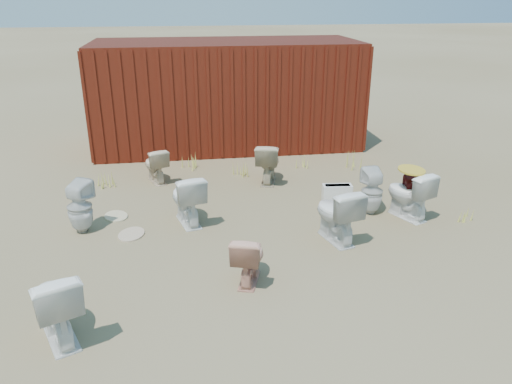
{
  "coord_description": "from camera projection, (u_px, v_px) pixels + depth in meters",
  "views": [
    {
      "loc": [
        -1.06,
        -6.47,
        3.44
      ],
      "look_at": [
        0.0,
        0.6,
        0.55
      ],
      "focal_mm": 35.0,
      "sensor_mm": 36.0,
      "label": 1
    }
  ],
  "objects": [
    {
      "name": "weed_clump_d",
      "position": [
        189.0,
        162.0,
        10.32
      ],
      "size": [
        0.3,
        0.3,
        0.3
      ],
      "primitive_type": "cone",
      "color": "#B8B649",
      "rests_on": "ground"
    },
    {
      "name": "toilet_back_beige_left",
      "position": [
        155.0,
        165.0,
        9.56
      ],
      "size": [
        0.59,
        0.76,
        0.68
      ],
      "primitive_type": "imported",
      "rotation": [
        0.0,
        0.0,
        3.5
      ],
      "color": "beige",
      "rests_on": "ground"
    },
    {
      "name": "toilet_front_pink",
      "position": [
        249.0,
        257.0,
        6.25
      ],
      "size": [
        0.56,
        0.74,
        0.67
      ],
      "primitive_type": "imported",
      "rotation": [
        0.0,
        0.0,
        2.83
      ],
      "color": "tan",
      "rests_on": "ground"
    },
    {
      "name": "weed_clump_b",
      "position": [
        240.0,
        170.0,
        9.92
      ],
      "size": [
        0.32,
        0.32,
        0.27
      ],
      "primitive_type": "cone",
      "color": "#B8B649",
      "rests_on": "ground"
    },
    {
      "name": "toilet_front_a",
      "position": [
        55.0,
        305.0,
        5.16
      ],
      "size": [
        0.77,
        0.95,
        0.85
      ],
      "primitive_type": "imported",
      "rotation": [
        0.0,
        0.0,
        3.56
      ],
      "color": "white",
      "rests_on": "ground"
    },
    {
      "name": "weed_clump_e",
      "position": [
        302.0,
        160.0,
        10.46
      ],
      "size": [
        0.34,
        0.34,
        0.29
      ],
      "primitive_type": "cone",
      "color": "#B8B649",
      "rests_on": "ground"
    },
    {
      "name": "toilet_front_e",
      "position": [
        337.0,
        214.0,
        7.26
      ],
      "size": [
        0.67,
        0.92,
        0.84
      ],
      "primitive_type": "imported",
      "rotation": [
        0.0,
        0.0,
        3.4
      ],
      "color": "silver",
      "rests_on": "ground"
    },
    {
      "name": "ground",
      "position": [
        262.0,
        241.0,
        7.37
      ],
      "size": [
        100.0,
        100.0,
        0.0
      ],
      "primitive_type": "plane",
      "color": "brown",
      "rests_on": "ground"
    },
    {
      "name": "loose_lid_far",
      "position": [
        116.0,
        216.0,
        8.17
      ],
      "size": [
        0.52,
        0.57,
        0.02
      ],
      "primitive_type": "ellipsoid",
      "rotation": [
        0.0,
        0.0,
        0.41
      ],
      "color": "#C5B88F",
      "rests_on": "ground"
    },
    {
      "name": "loose_lid_near",
      "position": [
        131.0,
        234.0,
        7.56
      ],
      "size": [
        0.5,
        0.58,
        0.02
      ],
      "primitive_type": "ellipsoid",
      "rotation": [
        0.0,
        0.0,
        -0.27
      ],
      "color": "tan",
      "rests_on": "ground"
    },
    {
      "name": "toilet_back_yellowlid",
      "position": [
        409.0,
        194.0,
        8.02
      ],
      "size": [
        0.72,
        0.9,
        0.8
      ],
      "primitive_type": "imported",
      "rotation": [
        0.0,
        0.0,
        3.54
      ],
      "color": "white",
      "rests_on": "ground"
    },
    {
      "name": "yellow_lid",
      "position": [
        412.0,
        170.0,
        7.87
      ],
      "size": [
        0.41,
        0.51,
        0.02
      ],
      "primitive_type": "ellipsoid",
      "color": "gold",
      "rests_on": "toilet_back_yellowlid"
    },
    {
      "name": "loose_tank",
      "position": [
        337.0,
        194.0,
        8.61
      ],
      "size": [
        0.52,
        0.25,
        0.35
      ],
      "primitive_type": "cube",
      "rotation": [
        0.0,
        0.0,
        -0.1
      ],
      "color": "white",
      "rests_on": "ground"
    },
    {
      "name": "weed_clump_f",
      "position": [
        465.0,
        214.0,
        8.04
      ],
      "size": [
        0.28,
        0.28,
        0.21
      ],
      "primitive_type": "cone",
      "color": "#B8B649",
      "rests_on": "ground"
    },
    {
      "name": "toilet_front_maroon",
      "position": [
        411.0,
        196.0,
        8.14
      ],
      "size": [
        0.37,
        0.37,
        0.66
      ],
      "primitive_type": "imported",
      "rotation": [
        0.0,
        0.0,
        2.86
      ],
      "color": "#500D0D",
      "rests_on": "ground"
    },
    {
      "name": "toilet_back_e",
      "position": [
        372.0,
        192.0,
        8.16
      ],
      "size": [
        0.36,
        0.37,
        0.78
      ],
      "primitive_type": "imported",
      "rotation": [
        0.0,
        0.0,
        3.17
      ],
      "color": "silver",
      "rests_on": "ground"
    },
    {
      "name": "toilet_back_a",
      "position": [
        80.0,
        207.0,
        7.52
      ],
      "size": [
        0.5,
        0.51,
        0.82
      ],
      "primitive_type": "imported",
      "rotation": [
        0.0,
        0.0,
        2.66
      ],
      "color": "silver",
      "rests_on": "ground"
    },
    {
      "name": "toilet_front_c",
      "position": [
        187.0,
        199.0,
        7.82
      ],
      "size": [
        0.65,
        0.9,
        0.83
      ],
      "primitive_type": "imported",
      "rotation": [
        0.0,
        0.0,
        3.4
      ],
      "color": "white",
      "rests_on": "ground"
    },
    {
      "name": "shipping_container",
      "position": [
        227.0,
        94.0,
        11.69
      ],
      "size": [
        6.0,
        2.4,
        2.4
      ],
      "primitive_type": "cube",
      "color": "#4A1A0C",
      "rests_on": "ground"
    },
    {
      "name": "weed_clump_a",
      "position": [
        105.0,
        179.0,
        9.43
      ],
      "size": [
        0.36,
        0.36,
        0.29
      ],
      "primitive_type": "cone",
      "color": "#B8B649",
      "rests_on": "ground"
    },
    {
      "name": "weed_clump_c",
      "position": [
        352.0,
        159.0,
        10.38
      ],
      "size": [
        0.36,
        0.36,
        0.37
      ],
      "primitive_type": "cone",
      "color": "#B8B649",
      "rests_on": "ground"
    },
    {
      "name": "toilet_back_beige_right",
      "position": [
        268.0,
        163.0,
        9.53
      ],
      "size": [
        0.63,
        0.86,
        0.79
      ],
      "primitive_type": "imported",
      "rotation": [
        0.0,
        0.0,
        2.87
      ],
      "color": "#BFAE8B",
      "rests_on": "ground"
    }
  ]
}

